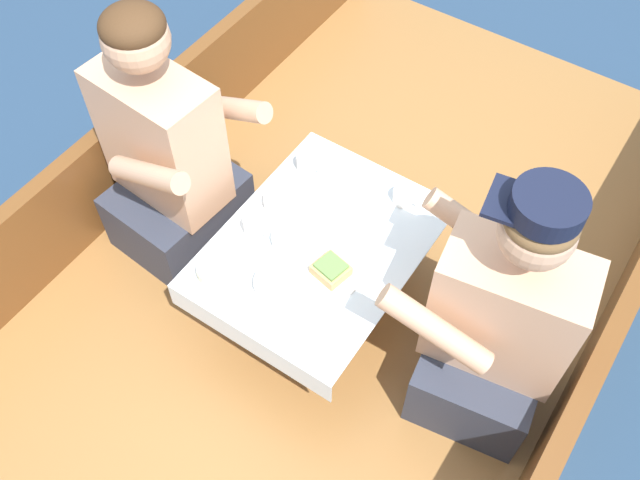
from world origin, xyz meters
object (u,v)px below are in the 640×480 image
(person_port, at_px, (168,160))
(coffee_cup_starboard, at_px, (254,226))
(coffee_cup_port, at_px, (307,162))
(coffee_cup_center, at_px, (404,196))
(sandwich, at_px, (331,269))
(tin_can, at_px, (208,273))
(person_starboard, at_px, (496,326))

(person_port, relative_size, coffee_cup_starboard, 11.24)
(coffee_cup_port, relative_size, coffee_cup_center, 0.99)
(coffee_cup_center, bearing_deg, coffee_cup_starboard, -131.14)
(person_port, relative_size, coffee_cup_port, 10.38)
(coffee_cup_port, xyz_separation_m, coffee_cup_starboard, (0.01, -0.32, 0.01))
(sandwich, height_order, coffee_cup_center, sandwich)
(coffee_cup_center, xyz_separation_m, tin_can, (-0.35, -0.60, 0.00))
(person_port, xyz_separation_m, coffee_cup_port, (0.39, 0.27, -0.02))
(person_starboard, distance_m, tin_can, 0.88)
(coffee_cup_starboard, height_order, tin_can, coffee_cup_starboard)
(person_starboard, height_order, sandwich, person_starboard)
(sandwich, height_order, coffee_cup_starboard, coffee_cup_starboard)
(coffee_cup_port, bearing_deg, sandwich, -46.01)
(sandwich, distance_m, tin_can, 0.38)
(person_port, distance_m, sandwich, 0.70)
(person_port, bearing_deg, coffee_cup_center, 29.04)
(coffee_cup_port, relative_size, coffee_cup_starboard, 1.08)
(person_starboard, relative_size, sandwich, 8.55)
(sandwich, relative_size, coffee_cup_center, 1.16)
(person_port, height_order, coffee_cup_starboard, person_port)
(sandwich, bearing_deg, tin_can, -144.86)
(coffee_cup_starboard, relative_size, coffee_cup_center, 0.91)
(person_starboard, bearing_deg, tin_can, 12.42)
(tin_can, bearing_deg, coffee_cup_starboard, 86.38)
(sandwich, xyz_separation_m, coffee_cup_port, (-0.31, 0.32, -0.00))
(person_starboard, distance_m, coffee_cup_starboard, 0.81)
(person_port, bearing_deg, coffee_cup_starboard, -2.50)
(person_port, distance_m, person_starboard, 1.21)
(person_port, distance_m, tin_can, 0.47)
(sandwich, height_order, coffee_cup_port, same)
(coffee_cup_port, bearing_deg, coffee_cup_starboard, -87.35)
(coffee_cup_starboard, bearing_deg, sandwich, 0.22)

